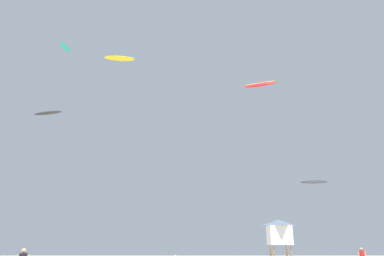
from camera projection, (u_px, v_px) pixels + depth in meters
lifeguard_tower at (278, 232)px, 33.51m from camera, size 2.30×2.30×4.15m
kite_aloft_0 at (46, 113)px, 50.92m from camera, size 4.68×2.57×0.76m
kite_aloft_1 at (312, 182)px, 45.35m from camera, size 3.35×1.51×0.64m
kite_aloft_2 at (64, 47)px, 43.40m from camera, size 1.01×2.25×0.24m
kite_aloft_3 at (118, 58)px, 43.99m from camera, size 3.78×1.52×0.44m
kite_aloft_4 at (259, 85)px, 49.43m from camera, size 4.42×2.69×1.07m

